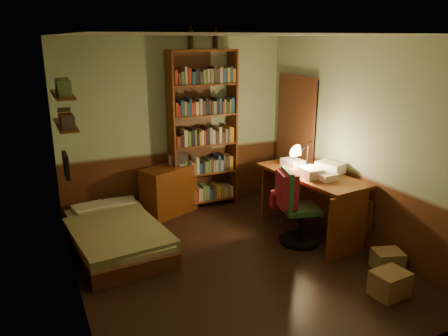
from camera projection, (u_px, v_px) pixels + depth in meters
name	position (u px, v px, depth m)	size (l,w,h in m)	color
floor	(233.00, 262.00, 5.24)	(3.50, 4.00, 0.02)	black
ceiling	(234.00, 34.00, 4.49)	(3.50, 4.00, 0.02)	silver
wall_back	(175.00, 125.00, 6.61)	(3.50, 0.02, 2.60)	#A0B590
wall_left	(68.00, 177.00, 4.15)	(0.02, 4.00, 2.60)	#A0B590
wall_right	(357.00, 142.00, 5.57)	(0.02, 4.00, 2.60)	#A0B590
wall_front	(357.00, 223.00, 3.11)	(3.50, 0.02, 2.60)	#A0B590
doorway	(296.00, 143.00, 6.77)	(0.06, 0.90, 2.00)	black
door_trim	(294.00, 143.00, 6.76)	(0.02, 0.98, 2.08)	#4B2716
bed	(115.00, 227.00, 5.52)	(0.99, 1.85, 0.55)	olive
dresser	(169.00, 190.00, 6.58)	(0.82, 0.41, 0.73)	#57280E
mini_stereo	(178.00, 158.00, 6.64)	(0.28, 0.22, 0.15)	#B2B2B7
bookshelf	(203.00, 131.00, 6.65)	(1.03, 0.32, 2.41)	#57280E
bottle_left	(191.00, 39.00, 6.31)	(0.07, 0.07, 0.27)	black
bottle_right	(216.00, 40.00, 6.47)	(0.07, 0.07, 0.25)	black
desk	(309.00, 203.00, 5.89)	(0.66, 1.59, 0.85)	#57280E
paper_stack	(330.00, 167.00, 5.80)	(0.25, 0.34, 0.14)	silver
desk_lamp	(308.00, 147.00, 5.78)	(0.20, 0.20, 0.65)	black
office_chair	(301.00, 208.00, 5.58)	(0.48, 0.42, 0.97)	#2E662F
red_jacket	(285.00, 156.00, 5.34)	(0.20, 0.37, 0.44)	#A11F34
wall_shelf_lower	(66.00, 125.00, 5.07)	(0.20, 0.90, 0.03)	#57280E
wall_shelf_upper	(62.00, 95.00, 4.97)	(0.20, 0.90, 0.03)	#57280E
framed_picture	(66.00, 165.00, 4.71)	(0.04, 0.32, 0.26)	black
cardboard_box_a	(390.00, 284.00, 4.51)	(0.36, 0.29, 0.27)	olive
cardboard_box_b	(387.00, 260.00, 5.03)	(0.32, 0.26, 0.23)	olive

